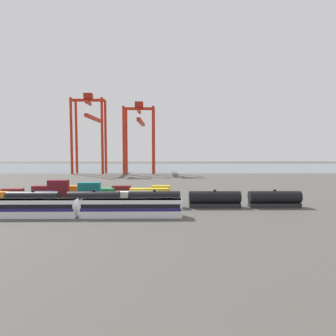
{
  "coord_description": "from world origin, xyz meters",
  "views": [
    {
      "loc": [
        14.55,
        -83.19,
        14.8
      ],
      "look_at": [
        15.82,
        22.03,
        7.69
      ],
      "focal_mm": 30.52,
      "sensor_mm": 36.0,
      "label": 1
    }
  ],
  "objects": [
    {
      "name": "shipping_container_2",
      "position": [
        -6.93,
        -2.18,
        1.3
      ],
      "size": [
        6.04,
        2.44,
        2.6
      ],
      "primitive_type": "cube",
      "color": "slate",
      "rests_on": "ground_plane"
    },
    {
      "name": "freight_tank_row",
      "position": [
        11.98,
        -12.05,
        2.16
      ],
      "size": [
        73.74,
        3.06,
        4.52
      ],
      "color": "#232326",
      "rests_on": "ground_plane"
    },
    {
      "name": "gantry_crane_central",
      "position": [
        -0.6,
        92.55,
        26.61
      ],
      "size": [
        18.68,
        41.48,
        42.61
      ],
      "color": "red",
      "rests_on": "ground_plane"
    },
    {
      "name": "shipping_container_10",
      "position": [
        -25.93,
        10.67,
        1.3
      ],
      "size": [
        6.04,
        2.44,
        2.6
      ],
      "primitive_type": "cube",
      "color": "maroon",
      "rests_on": "ground_plane"
    },
    {
      "name": "ground_plane",
      "position": [
        0.0,
        40.0,
        0.0
      ],
      "size": [
        420.0,
        420.0,
        0.0
      ],
      "primitive_type": "plane",
      "color": "#4C4944"
    },
    {
      "name": "shipping_container_9",
      "position": [
        9.84,
        4.24,
        1.3
      ],
      "size": [
        12.1,
        2.44,
        2.6
      ],
      "primitive_type": "cube",
      "color": "gold",
      "rests_on": "ground_plane"
    },
    {
      "name": "passenger_train",
      "position": [
        -4.04,
        -21.98,
        2.14
      ],
      "size": [
        44.67,
        3.14,
        3.9
      ],
      "color": "silver",
      "rests_on": "ground_plane"
    },
    {
      "name": "shipping_container_1",
      "position": [
        -20.26,
        -2.18,
        1.3
      ],
      "size": [
        6.04,
        2.44,
        2.6
      ],
      "primitive_type": "cube",
      "color": "#1C4299",
      "rests_on": "ground_plane"
    },
    {
      "name": "shipping_container_5",
      "position": [
        -32.13,
        4.24,
        1.3
      ],
      "size": [
        6.04,
        2.44,
        2.6
      ],
      "primitive_type": "cube",
      "color": "maroon",
      "rests_on": "ground_plane"
    },
    {
      "name": "shipping_container_7",
      "position": [
        -18.14,
        4.24,
        3.9
      ],
      "size": [
        6.04,
        2.44,
        2.6
      ],
      "primitive_type": "cube",
      "color": "maroon",
      "rests_on": "shipping_container_6"
    },
    {
      "name": "shipping_container_8",
      "position": [
        -4.15,
        4.24,
        1.3
      ],
      "size": [
        6.04,
        2.44,
        2.6
      ],
      "primitive_type": "cube",
      "color": "#197538",
      "rests_on": "ground_plane"
    },
    {
      "name": "shipping_container_13",
      "position": [
        13.36,
        10.67,
        1.3
      ],
      "size": [
        6.04,
        2.44,
        2.6
      ],
      "primitive_type": "cube",
      "color": "gold",
      "rests_on": "ground_plane"
    },
    {
      "name": "shipping_container_3",
      "position": [
        -6.93,
        -2.18,
        3.9
      ],
      "size": [
        6.04,
        2.44,
        2.6
      ],
      "primitive_type": "cube",
      "color": "#146066",
      "rests_on": "shipping_container_2"
    },
    {
      "name": "shipping_container_6",
      "position": [
        -18.14,
        4.24,
        1.3
      ],
      "size": [
        6.04,
        2.44,
        2.6
      ],
      "primitive_type": "cube",
      "color": "maroon",
      "rests_on": "ground_plane"
    },
    {
      "name": "shipping_container_4",
      "position": [
        6.39,
        -2.18,
        1.3
      ],
      "size": [
        12.1,
        2.44,
        2.6
      ],
      "primitive_type": "cube",
      "color": "silver",
      "rests_on": "ground_plane"
    },
    {
      "name": "shipping_container_12",
      "position": [
        0.27,
        10.67,
        1.3
      ],
      "size": [
        6.04,
        2.44,
        2.6
      ],
      "primitive_type": "cube",
      "color": "maroon",
      "rests_on": "ground_plane"
    },
    {
      "name": "harbour_water",
      "position": [
        0.0,
        142.3,
        0.0
      ],
      "size": [
        400.0,
        110.0,
        0.01
      ],
      "primitive_type": "cube",
      "color": "slate",
      "rests_on": "ground_plane"
    },
    {
      "name": "shipping_container_11",
      "position": [
        -12.83,
        10.67,
        1.3
      ],
      "size": [
        12.1,
        2.44,
        2.6
      ],
      "primitive_type": "cube",
      "color": "orange",
      "rests_on": "ground_plane"
    },
    {
      "name": "gantry_crane_west",
      "position": [
        -30.71,
        92.0,
        28.93
      ],
      "size": [
        19.49,
        39.22,
        47.57
      ],
      "color": "red",
      "rests_on": "ground_plane"
    }
  ]
}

